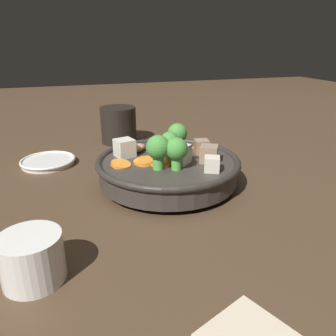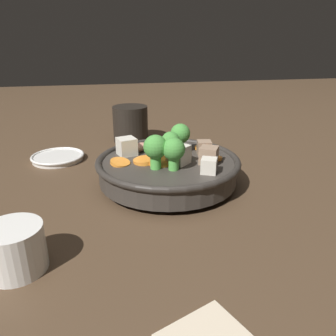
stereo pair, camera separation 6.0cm
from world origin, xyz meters
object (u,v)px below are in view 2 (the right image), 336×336
stirfry_bowl (168,166)px  side_saucer (58,157)px  dark_mug (130,124)px  tea_cup (14,248)px

stirfry_bowl → side_saucer: size_ratio=2.27×
side_saucer → dark_mug: (0.12, -0.18, 0.04)m
dark_mug → stirfry_bowl: bearing=-172.6°
stirfry_bowl → dark_mug: stirfry_bowl is taller
stirfry_bowl → tea_cup: stirfry_bowl is taller
side_saucer → dark_mug: 0.22m
stirfry_bowl → tea_cup: size_ratio=3.76×
side_saucer → tea_cup: 0.38m
stirfry_bowl → side_saucer: 0.28m
side_saucer → stirfry_bowl: bearing=-129.7°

